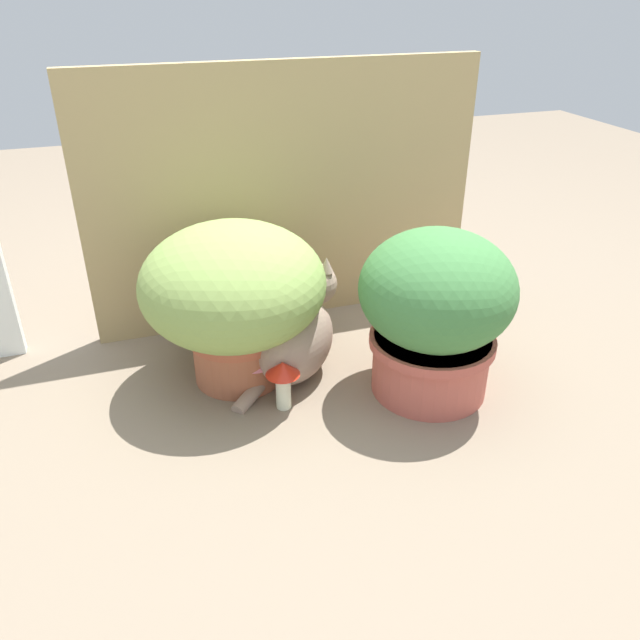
{
  "coord_description": "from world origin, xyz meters",
  "views": [
    {
      "loc": [
        -0.37,
        -1.22,
        0.94
      ],
      "look_at": [
        0.06,
        0.07,
        0.18
      ],
      "focal_mm": 35.3,
      "sensor_mm": 36.0,
      "label": 1
    }
  ],
  "objects_px": {
    "leafy_planter": "(435,309)",
    "cat": "(298,334)",
    "mushroom_ornament_pink": "(255,359)",
    "mushroom_ornament_red": "(283,376)",
    "grass_planter": "(234,293)"
  },
  "relations": [
    {
      "from": "leafy_planter",
      "to": "cat",
      "type": "bearing_deg",
      "value": 150.31
    },
    {
      "from": "mushroom_ornament_pink",
      "to": "mushroom_ornament_red",
      "type": "bearing_deg",
      "value": -64.53
    },
    {
      "from": "cat",
      "to": "mushroom_ornament_red",
      "type": "height_order",
      "value": "cat"
    },
    {
      "from": "grass_planter",
      "to": "mushroom_ornament_red",
      "type": "height_order",
      "value": "grass_planter"
    },
    {
      "from": "grass_planter",
      "to": "mushroom_ornament_pink",
      "type": "xyz_separation_m",
      "value": [
        0.03,
        -0.07,
        -0.16
      ]
    },
    {
      "from": "grass_planter",
      "to": "cat",
      "type": "bearing_deg",
      "value": -14.15
    },
    {
      "from": "mushroom_ornament_red",
      "to": "cat",
      "type": "bearing_deg",
      "value": 59.11
    },
    {
      "from": "grass_planter",
      "to": "mushroom_ornament_red",
      "type": "xyz_separation_m",
      "value": [
        0.08,
        -0.17,
        -0.16
      ]
    },
    {
      "from": "leafy_planter",
      "to": "mushroom_ornament_pink",
      "type": "bearing_deg",
      "value": 161.86
    },
    {
      "from": "grass_planter",
      "to": "leafy_planter",
      "type": "height_order",
      "value": "leafy_planter"
    },
    {
      "from": "grass_planter",
      "to": "leafy_planter",
      "type": "relative_size",
      "value": 1.08
    },
    {
      "from": "leafy_planter",
      "to": "mushroom_ornament_red",
      "type": "height_order",
      "value": "leafy_planter"
    },
    {
      "from": "grass_planter",
      "to": "mushroom_ornament_red",
      "type": "bearing_deg",
      "value": -65.76
    },
    {
      "from": "grass_planter",
      "to": "leafy_planter",
      "type": "xyz_separation_m",
      "value": [
        0.45,
        -0.21,
        -0.02
      ]
    },
    {
      "from": "cat",
      "to": "leafy_planter",
      "type": "bearing_deg",
      "value": -29.69
    }
  ]
}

